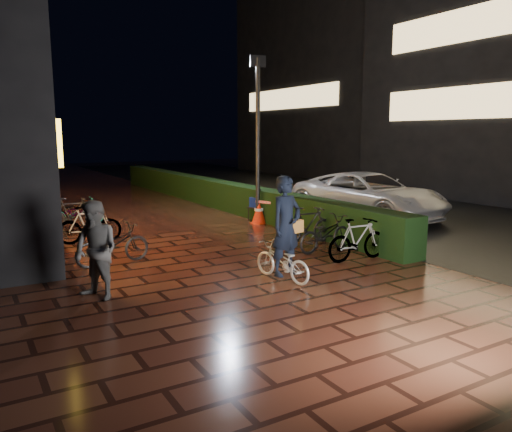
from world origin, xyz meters
TOP-DOWN VIEW (x-y plane):
  - ground at (0.00, 0.00)m, footprint 80.00×80.00m
  - asphalt_road at (9.00, 5.00)m, footprint 11.00×60.00m
  - hedge at (3.30, 8.00)m, footprint 0.70×20.00m
  - bystander_person at (-3.22, -0.95)m, footprint 0.96×1.03m
  - van at (6.54, 2.95)m, footprint 3.23×5.68m
  - far_buildings at (17.23, 9.61)m, footprint 9.08×31.00m
  - lamp_post_hedge at (2.79, 3.87)m, footprint 0.49×0.17m
  - lamp_post_sf at (-2.98, 7.29)m, footprint 0.49×0.23m
  - cyclist at (0.09, -1.67)m, footprint 0.79×1.47m
  - traffic_barrier at (3.05, 3.20)m, footprint 0.99×1.79m
  - cart_assembly at (3.10, 4.41)m, footprint 0.69×0.74m
  - parked_bikes_storefront at (-2.34, 4.14)m, footprint 1.91×5.76m
  - parked_bikes_hedge at (2.33, -0.22)m, footprint 1.78×2.46m

SIDE VIEW (x-z plane):
  - ground at x=0.00m, z-range 0.00..0.00m
  - asphalt_road at x=9.00m, z-range 0.00..0.01m
  - traffic_barrier at x=3.05m, z-range 0.00..0.73m
  - parked_bikes_storefront at x=-2.34m, z-range -0.03..0.93m
  - parked_bikes_hedge at x=2.33m, z-range -0.02..0.94m
  - hedge at x=3.30m, z-range 0.00..1.00m
  - cart_assembly at x=3.10m, z-range 0.01..1.08m
  - cyclist at x=0.09m, z-range -0.26..1.76m
  - van at x=6.54m, z-range 0.01..1.50m
  - bystander_person at x=-3.22m, z-range 0.00..1.69m
  - lamp_post_hedge at x=2.79m, z-range 0.25..5.32m
  - lamp_post_sf at x=-2.98m, z-range 0.26..5.45m
  - far_buildings at x=17.23m, z-range -0.53..13.47m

